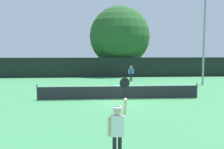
{
  "coord_description": "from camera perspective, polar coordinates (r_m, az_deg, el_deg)",
  "views": [
    {
      "loc": [
        -1.73,
        -17.3,
        3.37
      ],
      "look_at": [
        -0.31,
        2.19,
        1.52
      ],
      "focal_mm": 40.9,
      "sensor_mm": 36.0,
      "label": 1
    }
  ],
  "objects": [
    {
      "name": "large_tree",
      "position": [
        35.88,
        1.73,
        8.52
      ],
      "size": [
        8.33,
        8.33,
        9.49
      ],
      "color": "brown",
      "rests_on": "ground"
    },
    {
      "name": "tennis_net",
      "position": [
        17.62,
        1.53,
        -3.92
      ],
      "size": [
        11.14,
        0.08,
        1.07
      ],
      "color": "#232328",
      "rests_on": "ground"
    },
    {
      "name": "player_serving",
      "position": [
        7.66,
        1.24,
        -11.49
      ],
      "size": [
        0.67,
        0.4,
        2.57
      ],
      "color": "white",
      "rests_on": "ground"
    },
    {
      "name": "player_receiving",
      "position": [
        27.94,
        4.28,
        0.56
      ],
      "size": [
        0.57,
        0.24,
        1.65
      ],
      "rotation": [
        0.0,
        0.0,
        3.14
      ],
      "color": "blue",
      "rests_on": "ground"
    },
    {
      "name": "tennis_ball",
      "position": [
        17.37,
        -4.14,
        -5.67
      ],
      "size": [
        0.07,
        0.07,
        0.07
      ],
      "primitive_type": "sphere",
      "color": "#CCE033",
      "rests_on": "ground"
    },
    {
      "name": "perimeter_fence",
      "position": [
        32.2,
        -1.06,
        1.61
      ],
      "size": [
        36.16,
        0.12,
        2.47
      ],
      "primitive_type": "cube",
      "color": "black",
      "rests_on": "ground"
    },
    {
      "name": "ground_plane",
      "position": [
        17.71,
        1.53,
        -5.55
      ],
      "size": [
        120.0,
        120.0,
        0.0
      ],
      "primitive_type": "plane",
      "color": "#387F4C"
    },
    {
      "name": "parked_car_mid",
      "position": [
        40.73,
        0.65,
        1.76
      ],
      "size": [
        1.95,
        4.22,
        1.69
      ],
      "rotation": [
        0.0,
        0.0,
        -0.01
      ],
      "color": "navy",
      "rests_on": "ground"
    },
    {
      "name": "light_pole",
      "position": [
        26.19,
        19.91,
        8.28
      ],
      "size": [
        1.18,
        0.28,
        8.51
      ],
      "color": "gray",
      "rests_on": "ground"
    },
    {
      "name": "parked_car_near",
      "position": [
        38.44,
        -6.49,
        1.51
      ],
      "size": [
        1.92,
        4.21,
        1.69
      ],
      "rotation": [
        0.0,
        0.0,
        -0.0
      ],
      "color": "black",
      "rests_on": "ground"
    }
  ]
}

